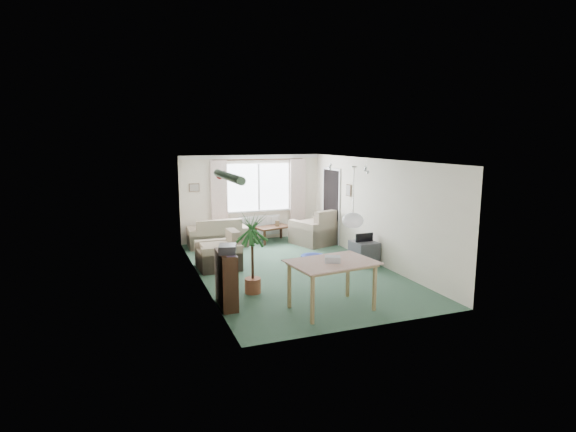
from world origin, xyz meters
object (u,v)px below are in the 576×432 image
object	(u,v)px
tv_cube	(364,253)
pet_bed	(313,258)
dining_table	(332,286)
bookshelf	(226,279)
houseplant	(252,253)
sofa	(217,232)
armchair_left	(218,250)
coffee_table	(273,234)
armchair_corner	(315,226)

from	to	relation	value
tv_cube	pet_bed	xyz separation A→B (m)	(-0.97, 0.70, -0.20)
dining_table	tv_cube	xyz separation A→B (m)	(1.92, 2.26, -0.14)
bookshelf	houseplant	xyz separation A→B (m)	(0.60, 0.49, 0.28)
bookshelf	tv_cube	distance (m)	3.85
sofa	armchair_left	world-z (taller)	armchair_left
coffee_table	houseplant	bearing A→B (deg)	-113.61
houseplant	pet_bed	xyz separation A→B (m)	(1.97, 1.71, -0.70)
sofa	armchair_left	bearing A→B (deg)	80.68
bookshelf	tv_cube	bearing A→B (deg)	24.70
armchair_corner	coffee_table	size ratio (longest dim) A/B	1.10
armchair_corner	coffee_table	xyz separation A→B (m)	(-1.00, 0.62, -0.26)
armchair_corner	armchair_left	size ratio (longest dim) A/B	1.15
coffee_table	tv_cube	bearing A→B (deg)	-66.78
armchair_left	houseplant	xyz separation A→B (m)	(0.26, -1.84, 0.34)
sofa	dining_table	world-z (taller)	dining_table
sofa	pet_bed	xyz separation A→B (m)	(1.83, -2.18, -0.33)
coffee_table	bookshelf	bearing A→B (deg)	-117.74
sofa	coffee_table	bearing A→B (deg)	-178.27
bookshelf	pet_bed	bearing A→B (deg)	42.24
sofa	tv_cube	size ratio (longest dim) A/B	2.68
sofa	bookshelf	world-z (taller)	bookshelf
armchair_corner	pet_bed	world-z (taller)	armchair_corner
armchair_corner	armchair_left	world-z (taller)	armchair_corner
dining_table	pet_bed	bearing A→B (deg)	72.17
dining_table	pet_bed	xyz separation A→B (m)	(0.95, 2.96, -0.35)
coffee_table	dining_table	xyz separation A→B (m)	(-0.69, -5.14, 0.19)
armchair_corner	dining_table	xyz separation A→B (m)	(-1.69, -4.52, -0.07)
dining_table	tv_cube	distance (m)	2.97
bookshelf	pet_bed	world-z (taller)	bookshelf
armchair_corner	coffee_table	world-z (taller)	armchair_corner
houseplant	coffee_table	bearing A→B (deg)	66.39
coffee_table	tv_cube	world-z (taller)	tv_cube
bookshelf	pet_bed	xyz separation A→B (m)	(2.57, 2.21, -0.42)
coffee_table	bookshelf	xyz separation A→B (m)	(-2.31, -4.39, 0.26)
dining_table	pet_bed	distance (m)	3.13
bookshelf	dining_table	xyz separation A→B (m)	(1.62, -0.75, -0.07)
sofa	bookshelf	bearing A→B (deg)	82.15
sofa	pet_bed	world-z (taller)	sofa
houseplant	tv_cube	size ratio (longest dim) A/B	2.63
bookshelf	sofa	bearing A→B (deg)	82.03
armchair_corner	coffee_table	distance (m)	1.21
armchair_left	armchair_corner	bearing A→B (deg)	114.60
coffee_table	dining_table	world-z (taller)	dining_table
coffee_table	bookshelf	size ratio (longest dim) A/B	1.02
houseplant	pet_bed	size ratio (longest dim) A/B	2.64
armchair_left	houseplant	bearing A→B (deg)	7.04
armchair_left	bookshelf	bearing A→B (deg)	-9.39
armchair_corner	armchair_left	distance (m)	3.30
armchair_left	bookshelf	distance (m)	2.36
dining_table	armchair_left	bearing A→B (deg)	112.47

